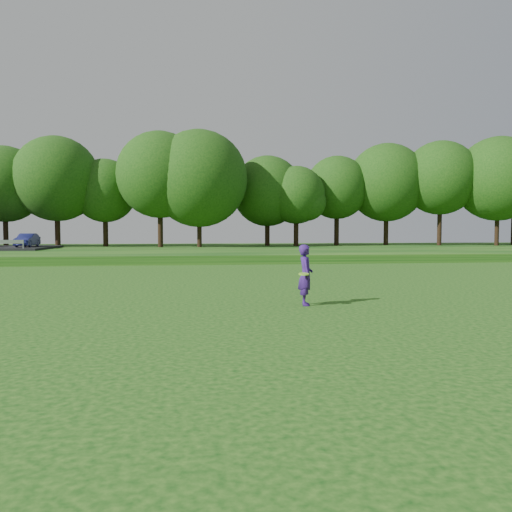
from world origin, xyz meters
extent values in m
plane|color=#0B3C0E|center=(0.00, 0.00, 0.00)|extent=(140.00, 140.00, 0.00)
cube|color=#0B3C0E|center=(0.00, 34.00, 0.30)|extent=(130.00, 30.00, 0.60)
cube|color=gray|center=(0.00, 20.00, 0.02)|extent=(130.00, 1.60, 0.04)
imported|color=#161B50|center=(-14.00, 33.00, 1.38)|extent=(1.27, 3.64, 1.20)
imported|color=#391972|center=(3.99, 1.06, 0.92)|extent=(0.51, 0.72, 1.85)
cylinder|color=#8FE023|center=(3.86, 0.68, 0.99)|extent=(0.31, 0.31, 0.07)
camera|label=1|loc=(0.58, -13.68, 2.29)|focal=35.00mm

